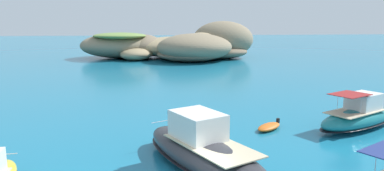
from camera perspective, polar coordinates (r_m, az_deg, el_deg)
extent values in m
ellipsoid|color=#84755B|center=(80.45, 5.03, 7.48)|extent=(17.31, 16.79, 8.17)
ellipsoid|color=#9E8966|center=(81.77, -2.99, 6.31)|extent=(25.31, 25.14, 4.64)
ellipsoid|color=#756651|center=(78.64, 4.57, 5.53)|extent=(16.08, 16.05, 2.98)
ellipsoid|color=#84755B|center=(73.11, 0.46, 6.24)|extent=(21.92, 21.75, 5.63)
ellipsoid|color=#756651|center=(72.66, -0.77, 5.03)|extent=(17.50, 17.48, 2.62)
ellipsoid|color=#9E8966|center=(75.63, 1.47, 6.42)|extent=(9.26, 8.18, 5.75)
ellipsoid|color=#84755B|center=(80.80, -11.29, 6.43)|extent=(21.58, 19.07, 5.63)
ellipsoid|color=#756651|center=(80.83, -8.12, 6.37)|extent=(11.46, 13.78, 5.19)
ellipsoid|color=#9E8966|center=(75.24, -9.01, 5.06)|extent=(8.42, 9.41, 2.57)
ellipsoid|color=olive|center=(77.85, -11.64, 7.90)|extent=(11.27, 10.25, 1.39)
cylinder|color=silver|center=(16.74, 27.63, -10.94)|extent=(0.03, 0.03, 1.50)
ellipsoid|color=#2D2D33|center=(19.48, 1.79, -11.01)|extent=(7.28, 10.58, 1.75)
ellipsoid|color=black|center=(19.62, 1.79, -12.08)|extent=(7.43, 10.79, 0.21)
cube|color=#C6B793|center=(18.63, 3.18, -9.59)|extent=(4.83, 6.23, 0.06)
cube|color=silver|center=(19.39, 0.94, -6.44)|extent=(3.20, 3.53, 1.44)
cube|color=#2D4756|center=(20.53, -1.34, -5.07)|extent=(1.94, 1.17, 0.76)
cylinder|color=silver|center=(22.41, -4.09, -5.67)|extent=(1.95, 0.98, 0.04)
cylinder|color=silver|center=(20.46, -28.63, -9.78)|extent=(1.58, 0.12, 0.04)
ellipsoid|color=#19727A|center=(29.69, 25.46, -4.79)|extent=(8.93, 6.28, 1.48)
ellipsoid|color=black|center=(29.77, 25.41, -5.41)|extent=(9.11, 6.41, 0.18)
cube|color=#C6B793|center=(28.99, 24.90, -3.81)|extent=(5.27, 4.15, 0.06)
cube|color=silver|center=(29.78, 26.07, -2.28)|extent=(3.00, 2.74, 1.22)
cube|color=#2D4756|center=(30.82, 27.24, -1.75)|extent=(1.02, 1.64, 0.65)
cylinder|color=silver|center=(32.43, 28.63, -2.37)|extent=(0.86, 1.64, 0.04)
cube|color=maroon|center=(27.98, 24.19, -1.32)|extent=(3.25, 3.00, 0.04)
cylinder|color=silver|center=(28.59, 22.53, -2.39)|extent=(0.03, 0.03, 1.39)
cylinder|color=silver|center=(27.66, 25.68, -3.03)|extent=(0.03, 0.03, 1.39)
ellipsoid|color=orange|center=(27.07, 12.35, -6.55)|extent=(2.68, 2.55, 0.44)
cube|color=#9E998E|center=(27.05, 12.36, -6.43)|extent=(1.76, 1.66, 0.06)
cube|color=black|center=(28.20, 13.76, -5.54)|extent=(0.28, 0.28, 0.36)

